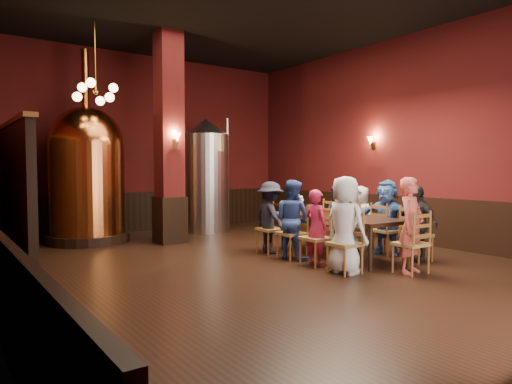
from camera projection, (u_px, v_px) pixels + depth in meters
room at (256, 130)px, 7.65m from camera, size 10.00×10.02×4.50m
wainscot_right at (403, 219)px, 10.02m from camera, size 0.08×9.90×1.00m
wainscot_back at (145, 211)px, 11.78m from camera, size 7.90×0.08×1.00m
column at (169, 138)px, 9.75m from camera, size 0.58×0.58×4.50m
partition at (16, 190)px, 8.46m from camera, size 0.22×3.50×2.40m
pendant_cluster at (96, 92)px, 8.92m from camera, size 0.90×0.90×1.70m
sconce_wall at (373, 143)px, 10.55m from camera, size 0.20×0.20×0.36m
sconce_column at (175, 140)px, 9.51m from camera, size 0.20×0.20×0.36m
dining_table at (340, 219)px, 8.26m from camera, size 1.10×2.44×0.75m
chair_0 at (345, 243)px, 6.98m from camera, size 0.48×0.48×0.92m
person_0 at (345, 225)px, 6.96m from camera, size 0.54×0.77×1.49m
chair_1 at (316, 238)px, 7.54m from camera, size 0.48×0.48×0.92m
person_1 at (316, 228)px, 7.53m from camera, size 0.31×0.46×1.26m
chair_2 at (292, 233)px, 8.09m from camera, size 0.48×0.48×0.92m
person_2 at (292, 219)px, 8.08m from camera, size 0.52×0.75×1.41m
chair_3 at (270, 229)px, 8.65m from camera, size 0.48×0.48×0.92m
person_3 at (270, 217)px, 8.64m from camera, size 0.59×0.92×1.36m
chair_4 at (416, 235)px, 7.90m from camera, size 0.48×0.48×0.92m
person_4 at (417, 223)px, 7.89m from camera, size 0.34×0.78×1.32m
chair_5 at (386, 230)px, 8.46m from camera, size 0.48×0.48×0.92m
person_5 at (386, 217)px, 8.45m from camera, size 0.71×1.36×1.41m
chair_6 at (360, 226)px, 9.01m from camera, size 0.48×0.48×0.92m
person_6 at (360, 218)px, 9.01m from camera, size 0.45×0.65×1.26m
chair_7 at (337, 223)px, 9.58m from camera, size 0.48×0.48×0.92m
person_7 at (337, 215)px, 9.57m from camera, size 0.41×0.66×1.26m
chair_8 at (411, 243)px, 6.98m from camera, size 0.48×0.48×0.92m
person_8 at (411, 225)px, 6.96m from camera, size 0.61×0.47×1.48m
copper_kettle at (87, 173)px, 9.88m from camera, size 2.00×2.00×4.15m
steel_vessel at (206, 175)px, 11.56m from camera, size 1.54×1.54×2.86m
rose_vase at (299, 201)px, 9.00m from camera, size 0.19×0.19×0.33m
wine_glass_0 at (349, 213)px, 7.88m from camera, size 0.07×0.07×0.17m
wine_glass_1 at (311, 208)px, 8.84m from camera, size 0.07×0.07×0.17m
wine_glass_2 at (389, 215)px, 7.53m from camera, size 0.07×0.07×0.17m
wine_glass_3 at (315, 210)px, 8.45m from camera, size 0.07×0.07×0.17m
wine_glass_4 at (322, 210)px, 8.52m from camera, size 0.07×0.07×0.17m
wine_glass_5 at (302, 209)px, 8.72m from camera, size 0.07×0.07×0.17m
wine_glass_6 at (345, 211)px, 8.29m from camera, size 0.07×0.07×0.17m
wine_glass_7 at (358, 216)px, 7.45m from camera, size 0.07×0.07×0.17m
wine_glass_8 at (355, 214)px, 7.73m from camera, size 0.07×0.07×0.17m
wine_glass_9 at (352, 210)px, 8.37m from camera, size 0.07×0.07×0.17m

